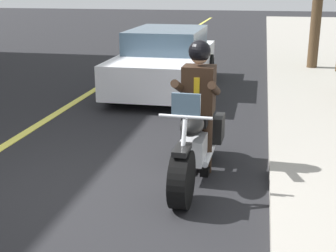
# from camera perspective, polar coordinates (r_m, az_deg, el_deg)

# --- Properties ---
(ground_plane) EXTENTS (80.00, 80.00, 0.00)m
(ground_plane) POSITION_cam_1_polar(r_m,az_deg,el_deg) (5.59, -8.71, -8.43)
(ground_plane) COLOR black
(motorcycle_main) EXTENTS (2.21, 0.63, 1.26)m
(motorcycle_main) POSITION_cam_1_polar(r_m,az_deg,el_deg) (5.85, 3.40, -2.27)
(motorcycle_main) COLOR black
(motorcycle_main) RESTS_ON ground_plane
(rider_main) EXTENTS (0.63, 0.56, 1.74)m
(rider_main) POSITION_cam_1_polar(r_m,az_deg,el_deg) (5.87, 3.80, 3.73)
(rider_main) COLOR black
(rider_main) RESTS_ON ground_plane
(car_silver) EXTENTS (4.60, 1.92, 1.40)m
(car_silver) POSITION_cam_1_polar(r_m,az_deg,el_deg) (10.92, -0.24, 8.20)
(car_silver) COLOR white
(car_silver) RESTS_ON ground_plane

